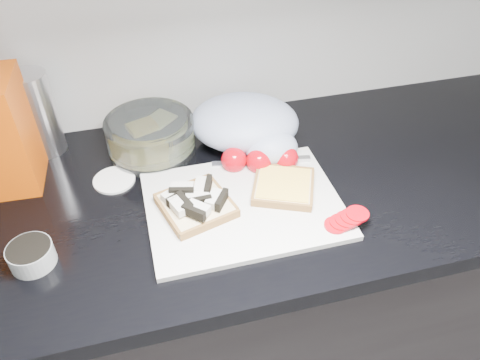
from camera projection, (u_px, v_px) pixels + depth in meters
name	position (u px, v px, depth m)	size (l,w,h in m)	color
base_cabinet	(186.00, 318.00, 1.32)	(3.50, 0.60, 0.86)	black
countertop	(171.00, 202.00, 1.02)	(3.50, 0.64, 0.04)	black
cutting_board	(244.00, 205.00, 0.98)	(0.40, 0.30, 0.01)	silver
bread_left	(195.00, 203.00, 0.95)	(0.17, 0.17, 0.04)	beige
bread_right	(284.00, 186.00, 1.00)	(0.17, 0.17, 0.02)	beige
tomato_slices	(347.00, 219.00, 0.92)	(0.10, 0.06, 0.02)	#B8040F
knife	(274.00, 161.00, 1.07)	(0.23, 0.06, 0.01)	#B9BABE
seed_tub	(31.00, 254.00, 0.85)	(0.08, 0.08, 0.04)	gray
tub_lid	(114.00, 180.00, 1.04)	(0.09, 0.09, 0.01)	white
glass_bowl	(151.00, 136.00, 1.10)	(0.21, 0.21, 0.09)	silver
steel_canister	(38.00, 114.00, 1.07)	(0.08, 0.08, 0.20)	silver
grocery_bag	(248.00, 126.00, 1.11)	(0.31, 0.30, 0.11)	#A0AEC5
whole_tomatoes	(260.00, 160.00, 1.05)	(0.17, 0.08, 0.06)	#B8040F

